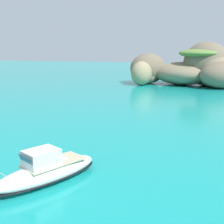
% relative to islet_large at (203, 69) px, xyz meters
% --- Properties ---
extents(islet_large, '(26.25, 21.17, 10.55)m').
position_rel_islet_large_xyz_m(islet_large, '(0.00, 0.00, 0.00)').
color(islet_large, '#756651').
rests_on(islet_large, ground).
extents(islet_small, '(12.18, 13.78, 7.75)m').
position_rel_islet_large_xyz_m(islet_small, '(-13.81, -0.10, -0.67)').
color(islet_small, '#756651').
rests_on(islet_small, ground).
extents(motorboat_white, '(5.50, 7.96, 2.28)m').
position_rel_islet_large_xyz_m(motorboat_white, '(-7.68, -59.82, -3.37)').
color(motorboat_white, white).
rests_on(motorboat_white, ground).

